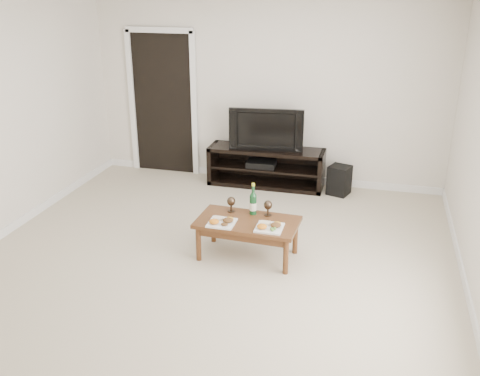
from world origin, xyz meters
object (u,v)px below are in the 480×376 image
object	(u,v)px
subwoofer	(339,180)
coffee_table	(247,239)
media_console	(266,167)
television	(267,128)

from	to	relation	value
subwoofer	coffee_table	size ratio (longest dim) A/B	0.38
media_console	coffee_table	bearing A→B (deg)	-83.02
television	coffee_table	xyz separation A→B (m)	(0.26, -2.11, -0.63)
media_console	subwoofer	bearing A→B (deg)	-3.68
media_console	subwoofer	xyz separation A→B (m)	(1.04, -0.07, -0.07)
subwoofer	coffee_table	world-z (taller)	coffee_table
media_console	television	distance (m)	0.57
subwoofer	media_console	bearing A→B (deg)	-165.22
media_console	coffee_table	distance (m)	2.12
coffee_table	subwoofer	bearing A→B (deg)	69.11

